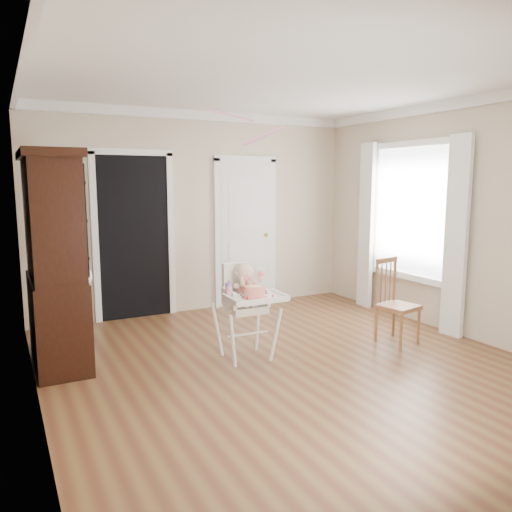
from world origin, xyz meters
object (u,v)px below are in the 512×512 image
cake (255,292)px  dining_chair (396,304)px  high_chair (246,300)px  sippy_cup (229,289)px  china_cabinet (55,260)px

cake → dining_chair: size_ratio=0.27×
high_chair → sippy_cup: size_ratio=5.87×
cake → china_cabinet: china_cabinet is taller
sippy_cup → china_cabinet: bearing=151.0°
high_chair → cake: size_ratio=3.88×
high_chair → cake: bearing=-95.3°
high_chair → sippy_cup: 0.28m
high_chair → china_cabinet: bearing=158.8°
cake → dining_chair: (1.73, -0.05, -0.30)m
high_chair → sippy_cup: high_chair is taller
cake → china_cabinet: size_ratio=0.12×
cake → dining_chair: dining_chair is taller
high_chair → cake: (-0.03, -0.25, 0.13)m
dining_chair → high_chair: bearing=158.3°
high_chair → dining_chair: high_chair is taller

